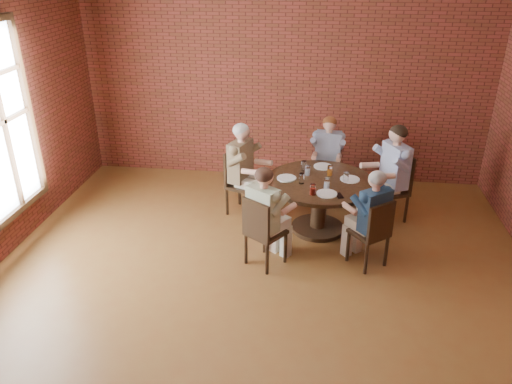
# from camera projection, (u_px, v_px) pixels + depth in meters

# --- Properties ---
(floor) EXTENTS (7.00, 7.00, 0.00)m
(floor) POSITION_uv_depth(u_px,v_px,m) (256.00, 301.00, 5.50)
(floor) COLOR brown
(floor) RESTS_ON ground
(wall_back) EXTENTS (7.00, 0.00, 7.00)m
(wall_back) POSITION_uv_depth(u_px,v_px,m) (284.00, 76.00, 7.89)
(wall_back) COLOR maroon
(wall_back) RESTS_ON ground
(dining_table) EXTENTS (1.44, 1.44, 0.75)m
(dining_table) POSITION_uv_depth(u_px,v_px,m) (319.00, 195.00, 6.69)
(dining_table) COLOR #301D10
(dining_table) RESTS_ON floor
(chair_a) EXTENTS (0.61, 0.61, 0.97)m
(chair_a) POSITION_uv_depth(u_px,v_px,m) (395.00, 184.00, 7.03)
(chair_a) COLOR #301D10
(chair_a) RESTS_ON floor
(diner_a) EXTENTS (0.87, 0.81, 1.39)m
(diner_a) POSITION_uv_depth(u_px,v_px,m) (390.00, 174.00, 6.92)
(diner_a) COLOR #384B92
(diner_a) RESTS_ON floor
(chair_b) EXTENTS (0.43, 0.43, 0.91)m
(chair_b) POSITION_uv_depth(u_px,v_px,m) (327.00, 165.00, 7.74)
(chair_b) COLOR #301D10
(chair_b) RESTS_ON floor
(diner_b) EXTENTS (0.55, 0.65, 1.28)m
(diner_b) POSITION_uv_depth(u_px,v_px,m) (327.00, 158.00, 7.61)
(diner_b) COLOR #8792AC
(diner_b) RESTS_ON floor
(chair_c) EXTENTS (0.56, 0.56, 0.95)m
(chair_c) POSITION_uv_depth(u_px,v_px,m) (239.00, 179.00, 7.21)
(chair_c) COLOR #301D10
(chair_c) RESTS_ON floor
(diner_c) EXTENTS (0.81, 0.73, 1.35)m
(diner_c) POSITION_uv_depth(u_px,v_px,m) (244.00, 170.00, 7.10)
(diner_c) COLOR brown
(diner_c) RESTS_ON floor
(chair_d) EXTENTS (0.56, 0.56, 0.91)m
(chair_d) POSITION_uv_depth(u_px,v_px,m) (262.00, 230.00, 5.92)
(chair_d) COLOR #301D10
(chair_d) RESTS_ON floor
(diner_d) EXTENTS (0.76, 0.79, 1.28)m
(diner_d) POSITION_uv_depth(u_px,v_px,m) (266.00, 217.00, 5.91)
(diner_d) COLOR beige
(diner_d) RESTS_ON floor
(chair_e) EXTENTS (0.54, 0.54, 0.89)m
(chair_e) POSITION_uv_depth(u_px,v_px,m) (374.00, 231.00, 5.91)
(chair_e) COLOR #301D10
(chair_e) RESTS_ON floor
(diner_e) EXTENTS (0.74, 0.75, 1.25)m
(diner_e) POSITION_uv_depth(u_px,v_px,m) (370.00, 219.00, 5.91)
(diner_e) COLOR #1B314B
(diner_e) RESTS_ON floor
(plate_a) EXTENTS (0.26, 0.26, 0.01)m
(plate_a) POSITION_uv_depth(u_px,v_px,m) (350.00, 179.00, 6.61)
(plate_a) COLOR white
(plate_a) RESTS_ON dining_table
(plate_b) EXTENTS (0.26, 0.26, 0.01)m
(plate_b) POSITION_uv_depth(u_px,v_px,m) (323.00, 166.00, 7.01)
(plate_b) COLOR white
(plate_b) RESTS_ON dining_table
(plate_c) EXTENTS (0.26, 0.26, 0.01)m
(plate_c) POSITION_uv_depth(u_px,v_px,m) (287.00, 178.00, 6.64)
(plate_c) COLOR white
(plate_c) RESTS_ON dining_table
(plate_d) EXTENTS (0.26, 0.26, 0.01)m
(plate_d) POSITION_uv_depth(u_px,v_px,m) (327.00, 194.00, 6.22)
(plate_d) COLOR white
(plate_d) RESTS_ON dining_table
(glass_a) EXTENTS (0.07, 0.07, 0.14)m
(glass_a) POSITION_uv_depth(u_px,v_px,m) (346.00, 177.00, 6.52)
(glass_a) COLOR white
(glass_a) RESTS_ON dining_table
(glass_b) EXTENTS (0.07, 0.07, 0.14)m
(glass_b) POSITION_uv_depth(u_px,v_px,m) (330.00, 171.00, 6.71)
(glass_b) COLOR white
(glass_b) RESTS_ON dining_table
(glass_c) EXTENTS (0.07, 0.07, 0.14)m
(glass_c) POSITION_uv_depth(u_px,v_px,m) (304.00, 166.00, 6.86)
(glass_c) COLOR white
(glass_c) RESTS_ON dining_table
(glass_d) EXTENTS (0.07, 0.07, 0.14)m
(glass_d) POSITION_uv_depth(u_px,v_px,m) (307.00, 170.00, 6.72)
(glass_d) COLOR white
(glass_d) RESTS_ON dining_table
(glass_e) EXTENTS (0.07, 0.07, 0.14)m
(glass_e) POSITION_uv_depth(u_px,v_px,m) (302.00, 178.00, 6.48)
(glass_e) COLOR white
(glass_e) RESTS_ON dining_table
(glass_f) EXTENTS (0.07, 0.07, 0.14)m
(glass_f) POSITION_uv_depth(u_px,v_px,m) (313.00, 189.00, 6.18)
(glass_f) COLOR white
(glass_f) RESTS_ON dining_table
(glass_g) EXTENTS (0.07, 0.07, 0.14)m
(glass_g) POSITION_uv_depth(u_px,v_px,m) (327.00, 183.00, 6.34)
(glass_g) COLOR white
(glass_g) RESTS_ON dining_table
(smartphone) EXTENTS (0.12, 0.17, 0.01)m
(smartphone) POSITION_uv_depth(u_px,v_px,m) (339.00, 196.00, 6.17)
(smartphone) COLOR black
(smartphone) RESTS_ON dining_table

